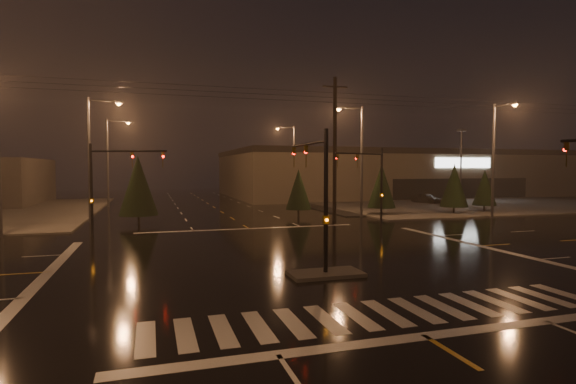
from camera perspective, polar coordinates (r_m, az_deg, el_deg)
ground at (r=22.48m, az=0.96°, el=-8.26°), size 140.00×140.00×0.00m
sidewalk_ne at (r=63.02m, az=18.78°, el=-1.10°), size 36.00×36.00×0.12m
median_island at (r=18.78m, az=4.79°, el=-10.29°), size 3.00×1.60×0.15m
crosswalk at (r=14.45m, az=12.43°, el=-14.74°), size 15.00×2.60×0.01m
stop_bar_near at (r=12.84m, az=17.02°, el=-17.10°), size 16.00×0.50×0.01m
stop_bar_far at (r=32.98m, az=-4.97°, el=-4.65°), size 16.00×0.50×0.01m
parking_lot at (r=64.53m, az=23.42°, el=-1.11°), size 50.00×24.00×0.08m
retail_building at (r=78.94m, az=14.98°, el=2.50°), size 60.20×28.30×7.20m
signal_mast_median at (r=19.16m, az=3.81°, el=1.08°), size 0.25×4.59×6.00m
signal_mast_ne at (r=35.12m, az=10.65°, el=1.97°), size 4.84×1.86×6.00m
signal_mast_nw at (r=31.22m, az=-21.97°, el=1.68°), size 4.84×1.86×6.00m
streetlight_1 at (r=39.24m, az=-23.50°, el=4.81°), size 2.77×0.32×10.00m
streetlight_2 at (r=55.16m, az=-21.62°, el=4.26°), size 2.77×0.32×10.00m
streetlight_3 at (r=41.14m, az=8.96°, el=4.93°), size 2.77×0.32×10.00m
streetlight_4 at (r=59.76m, az=0.51°, el=4.35°), size 2.77×0.32×10.00m
streetlight_6 at (r=43.19m, az=24.92°, el=4.60°), size 0.32×2.77×10.00m
utility_pole_1 at (r=38.01m, az=5.96°, el=5.61°), size 2.20×0.32×12.00m
conifer_0 at (r=43.15m, az=11.79°, el=0.78°), size 2.65×2.65×4.83m
conifer_1 at (r=46.27m, az=20.35°, el=0.81°), size 2.66×2.66×4.86m
conifer_2 at (r=49.10m, az=23.69°, el=0.54°), size 2.31×2.31×4.31m
conifer_3 at (r=37.25m, az=-18.48°, el=0.79°), size 3.02×3.02×5.42m
conifer_4 at (r=40.50m, az=1.34°, el=0.35°), size 2.33×2.33×4.34m
car_parked at (r=58.65m, az=17.12°, el=-0.76°), size 2.59×4.29×1.37m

